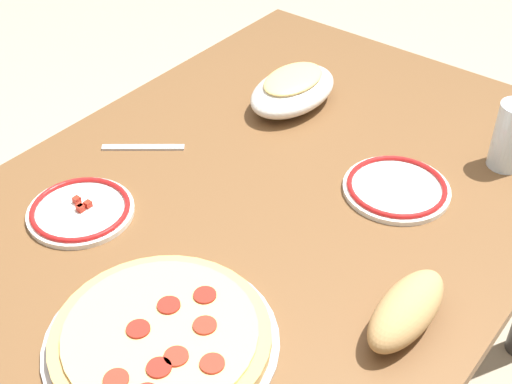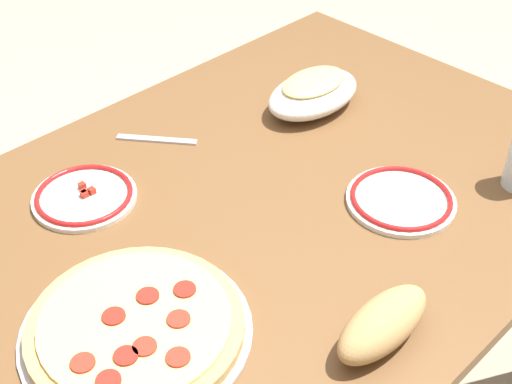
{
  "view_description": "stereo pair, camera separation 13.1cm",
  "coord_description": "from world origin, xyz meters",
  "px_view_note": "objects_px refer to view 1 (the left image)",
  "views": [
    {
      "loc": [
        -0.8,
        -0.63,
        1.59
      ],
      "look_at": [
        0.0,
        0.0,
        0.77
      ],
      "focal_mm": 49.87,
      "sensor_mm": 36.0,
      "label": 1
    },
    {
      "loc": [
        -0.72,
        -0.72,
        1.59
      ],
      "look_at": [
        0.0,
        0.0,
        0.77
      ],
      "focal_mm": 49.87,
      "sensor_mm": 36.0,
      "label": 2
    }
  ],
  "objects_px": {
    "pepperoni_pizza": "(161,337)",
    "bread_loaf": "(406,310)",
    "side_plate_far": "(80,210)",
    "water_glass": "(511,136)",
    "side_plate_near": "(397,188)",
    "baked_pasta_dish": "(293,88)",
    "dining_table": "(256,247)"
  },
  "relations": [
    {
      "from": "water_glass",
      "to": "baked_pasta_dish",
      "type": "bearing_deg",
      "value": 98.95
    },
    {
      "from": "pepperoni_pizza",
      "to": "bread_loaf",
      "type": "bearing_deg",
      "value": -46.78
    },
    {
      "from": "baked_pasta_dish",
      "to": "water_glass",
      "type": "bearing_deg",
      "value": -81.05
    },
    {
      "from": "pepperoni_pizza",
      "to": "bread_loaf",
      "type": "height_order",
      "value": "bread_loaf"
    },
    {
      "from": "bread_loaf",
      "to": "dining_table",
      "type": "bearing_deg",
      "value": 75.79
    },
    {
      "from": "water_glass",
      "to": "side_plate_near",
      "type": "height_order",
      "value": "water_glass"
    },
    {
      "from": "pepperoni_pizza",
      "to": "dining_table",
      "type": "bearing_deg",
      "value": 14.48
    },
    {
      "from": "side_plate_far",
      "to": "pepperoni_pizza",
      "type": "bearing_deg",
      "value": -111.24
    },
    {
      "from": "water_glass",
      "to": "side_plate_near",
      "type": "xyz_separation_m",
      "value": [
        -0.21,
        0.13,
        -0.06
      ]
    },
    {
      "from": "dining_table",
      "to": "pepperoni_pizza",
      "type": "bearing_deg",
      "value": -165.52
    },
    {
      "from": "water_glass",
      "to": "pepperoni_pizza",
      "type": "bearing_deg",
      "value": 163.22
    },
    {
      "from": "dining_table",
      "to": "side_plate_far",
      "type": "xyz_separation_m",
      "value": [
        -0.22,
        0.24,
        0.12
      ]
    },
    {
      "from": "water_glass",
      "to": "bread_loaf",
      "type": "xyz_separation_m",
      "value": [
        -0.49,
        -0.05,
        -0.03
      ]
    },
    {
      "from": "baked_pasta_dish",
      "to": "dining_table",
      "type": "bearing_deg",
      "value": -155.12
    },
    {
      "from": "dining_table",
      "to": "baked_pasta_dish",
      "type": "distance_m",
      "value": 0.39
    },
    {
      "from": "side_plate_near",
      "to": "bread_loaf",
      "type": "distance_m",
      "value": 0.34
    },
    {
      "from": "side_plate_near",
      "to": "side_plate_far",
      "type": "relative_size",
      "value": 1.05
    },
    {
      "from": "baked_pasta_dish",
      "to": "water_glass",
      "type": "xyz_separation_m",
      "value": [
        0.07,
        -0.47,
        0.03
      ]
    },
    {
      "from": "side_plate_near",
      "to": "bread_loaf",
      "type": "relative_size",
      "value": 1.08
    },
    {
      "from": "pepperoni_pizza",
      "to": "bread_loaf",
      "type": "xyz_separation_m",
      "value": [
        0.25,
        -0.27,
        0.02
      ]
    },
    {
      "from": "side_plate_far",
      "to": "bread_loaf",
      "type": "xyz_separation_m",
      "value": [
        0.13,
        -0.6,
        0.03
      ]
    },
    {
      "from": "bread_loaf",
      "to": "water_glass",
      "type": "bearing_deg",
      "value": 5.21
    },
    {
      "from": "water_glass",
      "to": "side_plate_far",
      "type": "xyz_separation_m",
      "value": [
        -0.62,
        0.55,
        -0.06
      ]
    },
    {
      "from": "bread_loaf",
      "to": "pepperoni_pizza",
      "type": "bearing_deg",
      "value": 133.22
    },
    {
      "from": "bread_loaf",
      "to": "side_plate_far",
      "type": "bearing_deg",
      "value": 102.07
    },
    {
      "from": "baked_pasta_dish",
      "to": "bread_loaf",
      "type": "xyz_separation_m",
      "value": [
        -0.42,
        -0.51,
        -0.0
      ]
    },
    {
      "from": "side_plate_near",
      "to": "side_plate_far",
      "type": "distance_m",
      "value": 0.59
    },
    {
      "from": "baked_pasta_dish",
      "to": "bread_loaf",
      "type": "bearing_deg",
      "value": -129.36
    },
    {
      "from": "water_glass",
      "to": "side_plate_near",
      "type": "distance_m",
      "value": 0.25
    },
    {
      "from": "dining_table",
      "to": "baked_pasta_dish",
      "type": "relative_size",
      "value": 5.96
    },
    {
      "from": "dining_table",
      "to": "bread_loaf",
      "type": "relative_size",
      "value": 7.55
    },
    {
      "from": "baked_pasta_dish",
      "to": "side_plate_near",
      "type": "height_order",
      "value": "baked_pasta_dish"
    }
  ]
}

